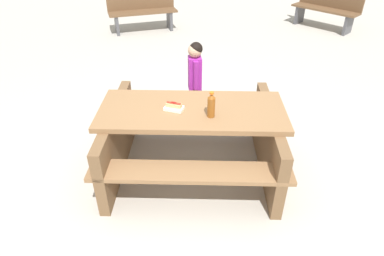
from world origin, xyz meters
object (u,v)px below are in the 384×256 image
soda_bottle (211,105)px  hotdog_tray (174,107)px  picnic_table (192,135)px  park_bench_near (142,10)px  child_in_coat (195,74)px  park_bench_mid (327,8)px

soda_bottle → hotdog_tray: (0.37, -0.00, -0.09)m
picnic_table → park_bench_near: (2.62, -4.23, 0.00)m
child_in_coat → park_bench_near: size_ratio=0.75×
soda_bottle → park_bench_near: size_ratio=0.17×
picnic_table → soda_bottle: size_ratio=8.47×
hotdog_tray → park_bench_mid: size_ratio=0.12×
park_bench_near → child_in_coat: bearing=125.2°
park_bench_near → park_bench_mid: (-3.88, -1.55, 0.00)m
picnic_table → soda_bottle: soda_bottle is taller
soda_bottle → park_bench_near: (2.84, -4.31, -0.42)m
hotdog_tray → park_bench_near: size_ratio=0.13×
park_bench_near → park_bench_mid: bearing=-158.2°
picnic_table → park_bench_mid: (-1.25, -5.79, 0.00)m
picnic_table → park_bench_mid: 5.92m
soda_bottle → park_bench_mid: soda_bottle is taller
hotdog_tray → park_bench_near: bearing=-60.2°
picnic_table → hotdog_tray: 0.38m
hotdog_tray → soda_bottle: bearing=179.3°
soda_bottle → child_in_coat: bearing=-63.6°
park_bench_near → park_bench_mid: same height
child_in_coat → park_bench_mid: (-1.52, -4.90, -0.24)m
soda_bottle → child_in_coat: size_ratio=0.23×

